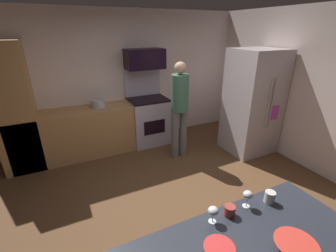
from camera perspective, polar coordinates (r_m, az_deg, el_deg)
name	(u,v)px	position (r m, az deg, el deg)	size (l,w,h in m)	color
ground_plane	(175,204)	(3.40, 1.75, -18.65)	(5.20, 4.80, 0.02)	brown
wall_back	(123,79)	(4.83, -11.10, 11.23)	(5.20, 0.12, 2.60)	silver
wall_right	(316,92)	(4.46, 32.69, 7.05)	(0.12, 4.80, 2.60)	silver
lower_cabinet_run	(84,132)	(4.60, -19.93, -1.49)	(2.40, 0.60, 0.90)	tan
cabinet_column	(14,110)	(4.45, -33.77, 3.40)	(0.60, 0.60, 2.10)	tan
oven_range	(148,119)	(4.83, -4.87, 1.84)	(0.76, 0.65, 1.52)	#BCB1C4
microwave	(145,59)	(4.62, -5.78, 16.14)	(0.74, 0.38, 0.38)	black
refrigerator	(253,103)	(4.62, 20.14, 5.41)	(0.86, 0.79, 1.93)	#BFB3B6
person_cook	(180,106)	(4.09, 2.88, 4.91)	(0.31, 0.30, 1.75)	slate
mixing_bowl_small	(295,247)	(1.90, 28.90, -24.61)	(0.28, 0.28, 0.06)	red
mixing_bowl_prep	(219,251)	(1.72, 12.46, -27.80)	(0.20, 0.20, 0.06)	red
wine_glass_near	(248,195)	(2.04, 19.08, -15.87)	(0.08, 0.08, 0.15)	silver
wine_glass_mid	(213,211)	(1.85, 11.10, -19.98)	(0.08, 0.08, 0.14)	silver
mug_coffee	(270,197)	(2.18, 23.81, -15.75)	(0.08, 0.08, 0.10)	beige
mug_tea	(230,211)	(1.97, 14.95, -19.51)	(0.09, 0.09, 0.09)	#9F3A32
stock_pot	(98,103)	(4.46, -16.82, 5.40)	(0.26, 0.26, 0.16)	#B5B5B7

